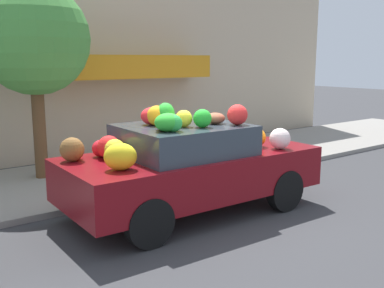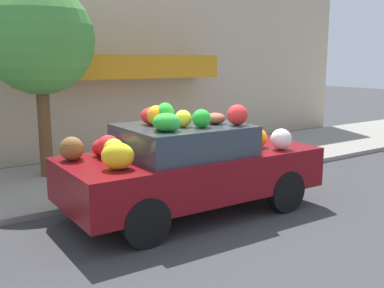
% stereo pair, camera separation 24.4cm
% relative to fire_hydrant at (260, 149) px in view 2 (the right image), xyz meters
% --- Properties ---
extents(ground_plane, '(60.00, 60.00, 0.00)m').
position_rel_fire_hydrant_xyz_m(ground_plane, '(-2.78, -1.47, -0.45)').
color(ground_plane, '#38383A').
extents(sidewalk_curb, '(24.00, 3.20, 0.10)m').
position_rel_fire_hydrant_xyz_m(sidewalk_curb, '(-2.78, 1.23, -0.40)').
color(sidewalk_curb, gray).
rests_on(sidewalk_curb, ground).
extents(building_facade, '(18.00, 1.20, 5.29)m').
position_rel_fire_hydrant_xyz_m(building_facade, '(-2.68, 3.44, 2.17)').
color(building_facade, '#C6B293').
rests_on(building_facade, ground).
extents(street_tree, '(2.05, 2.05, 3.63)m').
position_rel_fire_hydrant_xyz_m(street_tree, '(-4.04, 1.72, 2.24)').
color(street_tree, brown).
rests_on(street_tree, sidewalk_curb).
extents(fire_hydrant, '(0.20, 0.20, 0.70)m').
position_rel_fire_hydrant_xyz_m(fire_hydrant, '(0.00, 0.00, 0.00)').
color(fire_hydrant, '#B2B2B7').
rests_on(fire_hydrant, sidewalk_curb).
extents(art_car, '(3.99, 1.85, 1.72)m').
position_rel_fire_hydrant_xyz_m(art_car, '(-2.84, -1.41, 0.33)').
color(art_car, maroon).
rests_on(art_car, ground).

